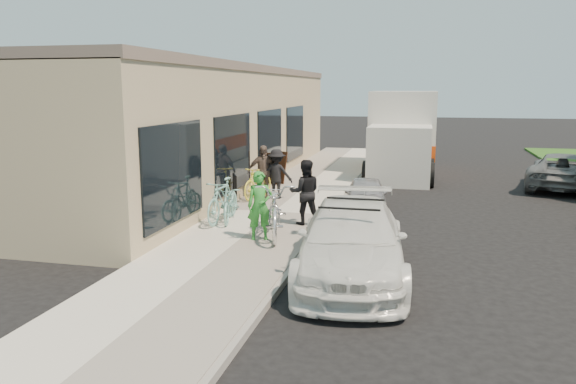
{
  "coord_description": "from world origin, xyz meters",
  "views": [
    {
      "loc": [
        1.89,
        -11.37,
        3.43
      ],
      "look_at": [
        -1.17,
        1.2,
        1.05
      ],
      "focal_mm": 35.0,
      "sensor_mm": 36.0,
      "label": 1
    }
  ],
  "objects_px": {
    "sedan_white": "(352,241)",
    "bystander_a": "(277,174)",
    "sandwich_board": "(274,168)",
    "moving_truck": "(403,137)",
    "cruiser_bike_a": "(223,200)",
    "tandem_bike": "(275,208)",
    "sedan_silver": "(366,195)",
    "cruiser_bike_c": "(258,182)",
    "man_standing": "(305,192)",
    "far_car_gray": "(563,171)",
    "bike_rack": "(235,188)",
    "cruiser_bike_b": "(230,203)",
    "woman_rider": "(260,206)",
    "bystander_b": "(263,172)"
  },
  "relations": [
    {
      "from": "far_car_gray",
      "to": "sedan_white",
      "type": "bearing_deg",
      "value": 76.69
    },
    {
      "from": "cruiser_bike_b",
      "to": "sedan_white",
      "type": "bearing_deg",
      "value": -53.55
    },
    {
      "from": "cruiser_bike_b",
      "to": "bystander_a",
      "type": "relative_size",
      "value": 1.14
    },
    {
      "from": "woman_rider",
      "to": "cruiser_bike_a",
      "type": "distance_m",
      "value": 1.95
    },
    {
      "from": "far_car_gray",
      "to": "man_standing",
      "type": "relative_size",
      "value": 2.8
    },
    {
      "from": "sedan_silver",
      "to": "cruiser_bike_b",
      "type": "xyz_separation_m",
      "value": [
        -3.15,
        -2.47,
        0.11
      ]
    },
    {
      "from": "tandem_bike",
      "to": "bystander_a",
      "type": "relative_size",
      "value": 1.61
    },
    {
      "from": "cruiser_bike_a",
      "to": "cruiser_bike_c",
      "type": "distance_m",
      "value": 3.14
    },
    {
      "from": "man_standing",
      "to": "bystander_b",
      "type": "relative_size",
      "value": 0.99
    },
    {
      "from": "bike_rack",
      "to": "tandem_bike",
      "type": "bearing_deg",
      "value": -54.89
    },
    {
      "from": "sedan_white",
      "to": "bystander_a",
      "type": "relative_size",
      "value": 3.26
    },
    {
      "from": "far_car_gray",
      "to": "cruiser_bike_b",
      "type": "bearing_deg",
      "value": 54.99
    },
    {
      "from": "moving_truck",
      "to": "cruiser_bike_c",
      "type": "xyz_separation_m",
      "value": [
        -3.99,
        -7.31,
        -0.83
      ]
    },
    {
      "from": "moving_truck",
      "to": "cruiser_bike_a",
      "type": "distance_m",
      "value": 11.2
    },
    {
      "from": "woman_rider",
      "to": "sandwich_board",
      "type": "bearing_deg",
      "value": 82.03
    },
    {
      "from": "sandwich_board",
      "to": "cruiser_bike_a",
      "type": "height_order",
      "value": "sandwich_board"
    },
    {
      "from": "bike_rack",
      "to": "sandwich_board",
      "type": "relative_size",
      "value": 0.86
    },
    {
      "from": "tandem_bike",
      "to": "far_car_gray",
      "type": "bearing_deg",
      "value": 32.88
    },
    {
      "from": "cruiser_bike_a",
      "to": "cruiser_bike_c",
      "type": "relative_size",
      "value": 1.09
    },
    {
      "from": "sedan_white",
      "to": "cruiser_bike_b",
      "type": "relative_size",
      "value": 2.86
    },
    {
      "from": "sedan_white",
      "to": "bike_rack",
      "type": "bearing_deg",
      "value": 123.75
    },
    {
      "from": "sandwich_board",
      "to": "far_car_gray",
      "type": "xyz_separation_m",
      "value": [
        9.79,
        2.23,
        -0.1
      ]
    },
    {
      "from": "woman_rider",
      "to": "bystander_a",
      "type": "height_order",
      "value": "woman_rider"
    },
    {
      "from": "sedan_silver",
      "to": "man_standing",
      "type": "relative_size",
      "value": 1.78
    },
    {
      "from": "sandwich_board",
      "to": "woman_rider",
      "type": "relative_size",
      "value": 0.73
    },
    {
      "from": "sedan_silver",
      "to": "woman_rider",
      "type": "height_order",
      "value": "woman_rider"
    },
    {
      "from": "sandwich_board",
      "to": "woman_rider",
      "type": "bearing_deg",
      "value": -54.05
    },
    {
      "from": "sandwich_board",
      "to": "sedan_white",
      "type": "height_order",
      "value": "sedan_white"
    },
    {
      "from": "sedan_silver",
      "to": "cruiser_bike_c",
      "type": "bearing_deg",
      "value": 165.4
    },
    {
      "from": "cruiser_bike_b",
      "to": "woman_rider",
      "type": "bearing_deg",
      "value": -62.55
    },
    {
      "from": "tandem_bike",
      "to": "cruiser_bike_b",
      "type": "height_order",
      "value": "tandem_bike"
    },
    {
      "from": "cruiser_bike_c",
      "to": "sedan_white",
      "type": "bearing_deg",
      "value": -47.19
    },
    {
      "from": "moving_truck",
      "to": "sedan_silver",
      "type": "bearing_deg",
      "value": -94.95
    },
    {
      "from": "sedan_silver",
      "to": "bystander_a",
      "type": "relative_size",
      "value": 1.91
    },
    {
      "from": "bystander_b",
      "to": "moving_truck",
      "type": "bearing_deg",
      "value": 36.56
    },
    {
      "from": "far_car_gray",
      "to": "cruiser_bike_a",
      "type": "relative_size",
      "value": 2.48
    },
    {
      "from": "man_standing",
      "to": "bystander_b",
      "type": "bearing_deg",
      "value": -73.24
    },
    {
      "from": "sedan_silver",
      "to": "moving_truck",
      "type": "bearing_deg",
      "value": 79.23
    },
    {
      "from": "tandem_bike",
      "to": "cruiser_bike_b",
      "type": "xyz_separation_m",
      "value": [
        -1.47,
        1.14,
        -0.18
      ]
    },
    {
      "from": "woman_rider",
      "to": "cruiser_bike_c",
      "type": "relative_size",
      "value": 0.91
    },
    {
      "from": "cruiser_bike_b",
      "to": "sedan_silver",
      "type": "bearing_deg",
      "value": 26.74
    },
    {
      "from": "tandem_bike",
      "to": "cruiser_bike_c",
      "type": "distance_m",
      "value": 4.44
    },
    {
      "from": "sedan_white",
      "to": "man_standing",
      "type": "xyz_separation_m",
      "value": [
        -1.57,
        3.23,
        0.27
      ]
    },
    {
      "from": "sandwich_board",
      "to": "man_standing",
      "type": "height_order",
      "value": "man_standing"
    },
    {
      "from": "cruiser_bike_b",
      "to": "cruiser_bike_c",
      "type": "bearing_deg",
      "value": 81.82
    },
    {
      "from": "cruiser_bike_a",
      "to": "woman_rider",
      "type": "bearing_deg",
      "value": -41.39
    },
    {
      "from": "sedan_silver",
      "to": "cruiser_bike_c",
      "type": "xyz_separation_m",
      "value": [
        -3.31,
        0.51,
        0.16
      ]
    },
    {
      "from": "moving_truck",
      "to": "far_car_gray",
      "type": "xyz_separation_m",
      "value": [
        5.58,
        -2.4,
        -0.86
      ]
    },
    {
      "from": "woman_rider",
      "to": "cruiser_bike_b",
      "type": "height_order",
      "value": "woman_rider"
    },
    {
      "from": "man_standing",
      "to": "cruiser_bike_a",
      "type": "xyz_separation_m",
      "value": [
        -2.04,
        -0.25,
        -0.26
      ]
    }
  ]
}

